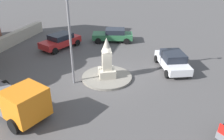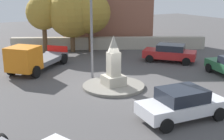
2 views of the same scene
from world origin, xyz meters
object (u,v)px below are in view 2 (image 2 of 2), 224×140
object	(u,v)px
tree_mid_cluster	(90,13)
tree_far_corner	(43,13)
streetlamp	(91,7)
car_white_far_side	(182,103)
truck_orange_waiting	(32,59)
tree_near_wall	(72,14)
monument	(114,65)
car_red_parked_right	(170,53)

from	to	relation	value
tree_mid_cluster	tree_far_corner	size ratio (longest dim) A/B	1.07
streetlamp	tree_far_corner	bearing A→B (deg)	-178.48
tree_mid_cluster	tree_far_corner	xyz separation A→B (m)	(-1.93, -3.80, -0.01)
streetlamp	tree_mid_cluster	bearing A→B (deg)	155.96
car_white_far_side	truck_orange_waiting	bearing A→B (deg)	-160.43
streetlamp	tree_mid_cluster	size ratio (longest dim) A/B	1.38
car_white_far_side	tree_near_wall	distance (m)	16.97
monument	streetlamp	distance (m)	4.18
tree_near_wall	tree_far_corner	size ratio (longest dim) A/B	1.10
car_red_parked_right	tree_mid_cluster	bearing A→B (deg)	-149.97
streetlamp	truck_orange_waiting	size ratio (longest dim) A/B	1.42
truck_orange_waiting	tree_far_corner	xyz separation A→B (m)	(-6.59, 2.95, 2.68)
streetlamp	truck_orange_waiting	bearing A→B (deg)	-135.66
tree_mid_cluster	tree_far_corner	world-z (taller)	tree_mid_cluster
truck_orange_waiting	tree_far_corner	size ratio (longest dim) A/B	1.04
tree_far_corner	car_white_far_side	bearing A→B (deg)	3.41
truck_orange_waiting	tree_near_wall	distance (m)	7.99
car_red_parked_right	tree_near_wall	size ratio (longest dim) A/B	0.74
tree_mid_cluster	tree_near_wall	bearing A→B (deg)	-116.94
car_red_parked_right	truck_orange_waiting	distance (m)	10.99
truck_orange_waiting	car_white_far_side	bearing A→B (deg)	19.57
monument	tree_mid_cluster	bearing A→B (deg)	162.51
car_white_far_side	tree_mid_cluster	xyz separation A→B (m)	(-15.94, 2.74, 2.92)
car_white_far_side	tree_far_corner	size ratio (longest dim) A/B	0.80
monument	car_red_parked_right	xyz separation A→B (m)	(-3.51, 7.29, -0.63)
tree_near_wall	tree_far_corner	xyz separation A→B (m)	(-1.18, -2.32, 0.09)
tree_far_corner	tree_mid_cluster	bearing A→B (deg)	63.06
monument	tree_far_corner	size ratio (longest dim) A/B	0.58
monument	streetlamp	xyz separation A→B (m)	(-2.49, -0.26, 3.35)
streetlamp	car_red_parked_right	distance (m)	8.59
streetlamp	tree_far_corner	world-z (taller)	streetlamp
tree_near_wall	tree_far_corner	world-z (taller)	tree_near_wall
tree_mid_cluster	streetlamp	bearing A→B (deg)	-24.04
car_red_parked_right	tree_mid_cluster	xyz separation A→B (m)	(-6.92, -4.00, 2.92)
car_red_parked_right	truck_orange_waiting	xyz separation A→B (m)	(-2.26, -10.75, 0.23)
monument	tree_far_corner	bearing A→B (deg)	-177.60
monument	tree_mid_cluster	xyz separation A→B (m)	(-10.43, 3.29, 2.29)
monument	truck_orange_waiting	bearing A→B (deg)	-149.03
car_white_far_side	car_red_parked_right	distance (m)	11.26
car_white_far_side	monument	bearing A→B (deg)	-174.34
tree_near_wall	tree_mid_cluster	xyz separation A→B (m)	(0.75, 1.48, 0.10)
car_white_far_side	car_red_parked_right	xyz separation A→B (m)	(-9.02, 6.74, -0.00)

